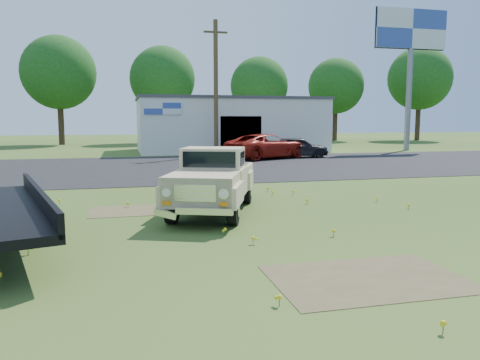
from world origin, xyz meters
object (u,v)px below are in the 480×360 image
billboard (411,41)px  dark_sedan (298,147)px  vintage_pickup_truck (213,180)px  red_pickup (267,146)px

billboard → dark_sedan: bearing=-156.6°
vintage_pickup_truck → red_pickup: 17.38m
vintage_pickup_truck → dark_sedan: bearing=83.2°
vintage_pickup_truck → red_pickup: bearing=89.2°
red_pickup → billboard: bearing=-93.8°
billboard → red_pickup: size_ratio=1.99×
vintage_pickup_truck → red_pickup: (6.49, 16.12, -0.10)m
billboard → red_pickup: billboard is taller
red_pickup → vintage_pickup_truck: bearing=133.2°
red_pickup → dark_sedan: red_pickup is taller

